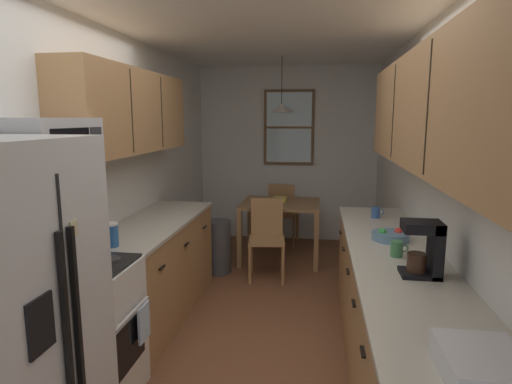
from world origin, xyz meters
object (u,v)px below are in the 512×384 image
object	(u,v)px
mug_spare	(376,212)
fruit_bowl	(390,235)
storage_canister	(111,235)
table_serving_bowl	(280,199)
dining_chair_near	(267,234)
microwave_over_range	(47,145)
dining_table	(281,211)
coffee_maker	(427,248)
dining_chair_far	(283,211)
mug_by_coffeemaker	(397,249)
trash_bin	(217,247)
stove_range	(80,335)
dish_rack	(483,366)

from	to	relation	value
mug_spare	fruit_bowl	bearing A→B (deg)	-88.76
storage_canister	table_serving_bowl	distance (m)	2.79
dining_chair_near	microwave_over_range	bearing A→B (deg)	-112.69
table_serving_bowl	dining_chair_near	bearing A→B (deg)	-97.13
microwave_over_range	dining_table	world-z (taller)	microwave_over_range
microwave_over_range	storage_canister	world-z (taller)	microwave_over_range
coffee_maker	dining_table	bearing A→B (deg)	111.13
dining_chair_near	dining_chair_far	world-z (taller)	same
mug_spare	table_serving_bowl	world-z (taller)	mug_spare
dining_table	storage_canister	bearing A→B (deg)	-111.29
dining_chair_near	coffee_maker	world-z (taller)	coffee_maker
mug_by_coffeemaker	table_serving_bowl	xyz separation A→B (m)	(-1.01, 2.54, -0.17)
dining_chair_far	trash_bin	size ratio (longest dim) A/B	1.44
dining_chair_near	table_serving_bowl	world-z (taller)	dining_chair_near
storage_canister	mug_spare	world-z (taller)	storage_canister
dining_table	trash_bin	bearing A→B (deg)	-140.04
dining_chair_near	mug_by_coffeemaker	bearing A→B (deg)	-59.50
stove_range	dish_rack	size ratio (longest dim) A/B	3.24
trash_bin	storage_canister	world-z (taller)	storage_canister
dining_table	mug_spare	xyz separation A→B (m)	(1.00, -1.36, 0.31)
trash_bin	storage_canister	size ratio (longest dim) A/B	3.60
storage_canister	mug_spare	size ratio (longest dim) A/B	1.51
trash_bin	coffee_maker	distance (m)	2.97
trash_bin	coffee_maker	world-z (taller)	coffee_maker
mug_spare	dish_rack	world-z (taller)	mug_spare
stove_range	table_serving_bowl	xyz separation A→B (m)	(0.97, 3.08, 0.31)
dining_table	mug_spare	distance (m)	1.71
stove_range	table_serving_bowl	distance (m)	3.25
microwave_over_range	dish_rack	distance (m)	2.41
dining_chair_near	storage_canister	world-z (taller)	storage_canister
stove_range	storage_canister	size ratio (longest dim) A/B	6.35
dining_table	mug_by_coffeemaker	bearing A→B (deg)	-68.26
dining_chair_far	trash_bin	xyz separation A→B (m)	(-0.67, -1.22, -0.19)
dining_chair_near	fruit_bowl	bearing A→B (deg)	-52.60
storage_canister	mug_spare	xyz separation A→B (m)	(1.99, 1.19, -0.04)
mug_by_coffeemaker	fruit_bowl	world-z (taller)	mug_by_coffeemaker
stove_range	coffee_maker	distance (m)	2.18
microwave_over_range	trash_bin	size ratio (longest dim) A/B	1.00
mug_spare	dish_rack	xyz separation A→B (m)	(0.05, -2.49, -0.00)
mug_spare	storage_canister	bearing A→B (deg)	-149.10
dining_table	mug_spare	size ratio (longest dim) A/B	8.53
coffee_maker	stove_range	bearing A→B (deg)	-174.45
mug_by_coffeemaker	dining_chair_far	bearing A→B (deg)	108.04
microwave_over_range	mug_by_coffeemaker	bearing A→B (deg)	14.55
microwave_over_range	dining_chair_near	bearing A→B (deg)	67.31
trash_bin	table_serving_bowl	size ratio (longest dim) A/B	3.41
stove_range	dining_table	size ratio (longest dim) A/B	1.12
stove_range	dish_rack	xyz separation A→B (m)	(2.04, -0.82, 0.48)
fruit_bowl	table_serving_bowl	distance (m)	2.38
coffee_maker	mug_spare	size ratio (longest dim) A/B	2.83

